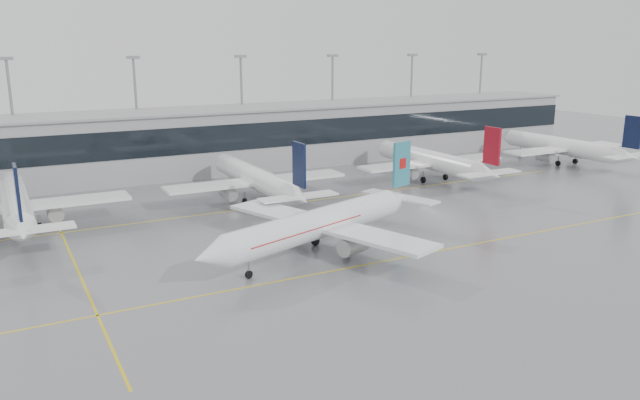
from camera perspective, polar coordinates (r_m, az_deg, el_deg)
ground at (r=72.58m, az=4.48°, el=-5.86°), size 320.00×320.00×0.00m
taxi_line_main at (r=72.57m, az=4.48°, el=-5.86°), size 120.00×0.25×0.01m
taxi_line_north at (r=98.05m, az=-4.95°, el=-0.59°), size 120.00×0.25×0.01m
taxi_line_cross at (r=76.80m, az=-21.41°, el=-5.69°), size 0.25×60.00×0.01m
terminal at (r=126.39m, az=-10.75°, el=5.28°), size 180.00×15.00×12.00m
terminal_glass at (r=119.06m, az=-9.69°, el=5.53°), size 180.00×0.20×5.00m
terminal_roof at (r=125.63m, az=-10.88°, el=8.07°), size 182.00×16.00×0.40m
light_masts at (r=131.25m, az=-11.70°, el=8.78°), size 156.40×1.00×22.60m
air_canada_jet at (r=75.34m, az=0.39°, el=-2.05°), size 36.57×29.97×11.86m
parked_jet_b at (r=93.50m, az=-26.07°, el=-0.37°), size 29.64×36.96×11.72m
parked_jet_c at (r=100.52m, az=-5.82°, el=1.92°), size 29.64×36.96×11.72m
parked_jet_d at (r=117.96m, az=10.13°, el=3.57°), size 29.64×36.96×11.72m
parked_jet_e at (r=142.04m, az=21.38°, el=4.57°), size 29.64×36.96×11.72m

